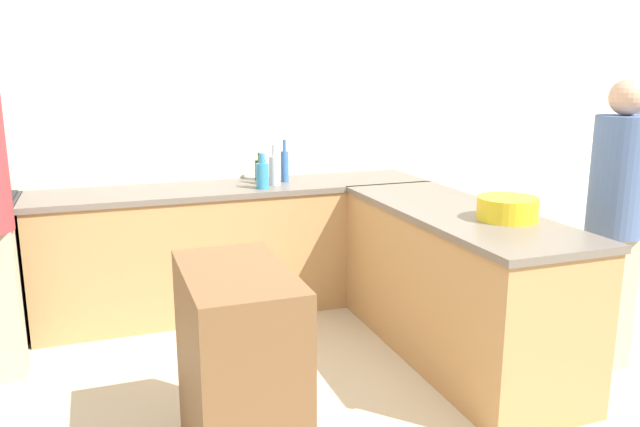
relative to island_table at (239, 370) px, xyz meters
The scene contains 11 objects.
wall_back 2.46m from the island_table, 79.59° to the left, with size 8.00×0.06×2.70m.
counter_back 1.96m from the island_table, 77.81° to the left, with size 2.85×0.64×0.92m.
counter_peninsula 1.64m from the island_table, 24.03° to the left, with size 0.69×1.91×0.92m.
island_table is the anchor object (origin of this frame).
mixing_bowl 1.73m from the island_table, 12.68° to the left, with size 0.34×0.34×0.13m.
olive_oil_bottle 2.10m from the island_table, 72.73° to the left, with size 0.06×0.06×0.20m.
water_bottle_blue 2.18m from the island_table, 67.78° to the left, with size 0.06×0.06×0.32m.
dish_soap_bottle 1.91m from the island_table, 71.86° to the left, with size 0.09×0.09×0.25m.
vinegar_bottle_clear 2.05m from the island_table, 69.52° to the left, with size 0.08×0.08×0.29m.
wine_bottle_dark 2.25m from the island_table, 72.85° to the left, with size 0.08×0.08×0.21m.
person_at_peninsula 2.30m from the island_table, ahead, with size 0.31×0.31×1.69m.
Camera 1 is at (-0.92, -2.40, 1.73)m, focal length 35.00 mm.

